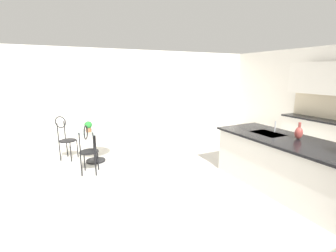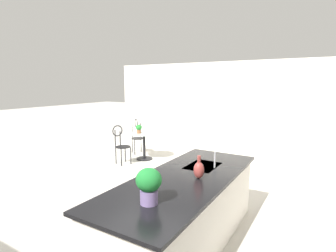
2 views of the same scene
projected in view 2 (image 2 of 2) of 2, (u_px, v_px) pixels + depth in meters
name	position (u px, v px, depth m)	size (l,w,h in m)	color
ground_plane	(145.00, 218.00, 4.18)	(40.00, 40.00, 0.00)	beige
wall_left_window	(232.00, 110.00, 7.57)	(0.12, 7.80, 2.70)	silver
kitchen_island	(185.00, 211.00, 3.42)	(2.80, 1.06, 0.92)	white
bistro_table	(144.00, 144.00, 7.35)	(0.80, 0.80, 0.74)	black
chair_near_window	(121.00, 143.00, 6.86)	(0.52, 0.48, 1.04)	black
chair_by_island	(137.00, 134.00, 8.02)	(0.53, 0.53, 1.04)	black
sink_faucet	(215.00, 160.00, 3.71)	(0.02, 0.02, 0.22)	#B2B5BA
potted_plant_on_table	(139.00, 128.00, 7.28)	(0.17, 0.17, 0.24)	#9E603D
potted_plant_counter_far	(149.00, 184.00, 2.57)	(0.25, 0.25, 0.36)	#7A669E
vase_on_counter	(199.00, 170.00, 3.29)	(0.13, 0.13, 0.29)	#993D38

